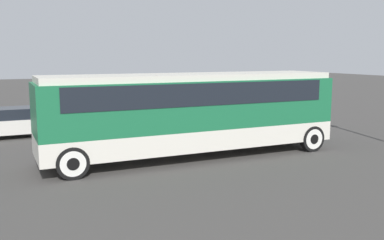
{
  "coord_description": "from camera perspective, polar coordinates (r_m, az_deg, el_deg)",
  "views": [
    {
      "loc": [
        -6.6,
        -14.31,
        3.8
      ],
      "look_at": [
        0.0,
        0.0,
        1.41
      ],
      "focal_mm": 40.0,
      "sensor_mm": 36.0,
      "label": 1
    }
  ],
  "objects": [
    {
      "name": "ground_plane",
      "position": [
        16.21,
        -0.0,
        -4.92
      ],
      "size": [
        120.0,
        120.0,
        0.0
      ],
      "primitive_type": "plane",
      "color": "#423F3D"
    },
    {
      "name": "parked_car_far",
      "position": [
        21.73,
        3.1,
        0.37
      ],
      "size": [
        4.02,
        1.9,
        1.37
      ],
      "color": "maroon",
      "rests_on": "ground_plane"
    },
    {
      "name": "parked_car_near",
      "position": [
        21.64,
        -21.47,
        -0.23
      ],
      "size": [
        4.66,
        1.79,
        1.38
      ],
      "color": "silver",
      "rests_on": "ground_plane"
    },
    {
      "name": "tour_bus",
      "position": [
        15.91,
        0.32,
        1.71
      ],
      "size": [
        11.15,
        2.59,
        3.12
      ],
      "color": "silver",
      "rests_on": "ground_plane"
    },
    {
      "name": "parked_car_mid",
      "position": [
        24.27,
        0.89,
        1.27
      ],
      "size": [
        4.13,
        1.8,
        1.38
      ],
      "color": "#2D5638",
      "rests_on": "ground_plane"
    }
  ]
}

